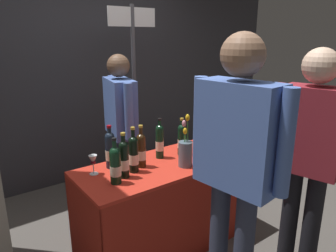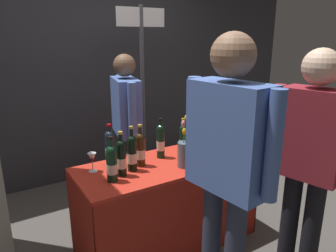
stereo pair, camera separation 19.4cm
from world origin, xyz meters
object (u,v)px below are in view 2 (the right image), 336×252
Objects in this scene: tasting_table at (168,189)px; vendor_presenter at (126,118)px; display_bottle_0 at (183,139)px; featured_wine_bottle at (132,153)px; wine_glass_mid at (92,158)px; flower_vase at (184,152)px; wine_glass_near_taster at (208,139)px; taster_foreground_right at (227,157)px; booth_signpost at (142,77)px; wine_glass_near_vendor at (209,134)px.

tasting_table is 0.95× the size of vendor_presenter.
vendor_presenter is (-0.20, 0.70, 0.06)m from display_bottle_0.
featured_wine_bottle is 2.36× the size of wine_glass_mid.
tasting_table is at bearing 111.75° from flower_vase.
wine_glass_near_taster is (0.45, 0.04, 0.34)m from tasting_table.
vendor_presenter is (0.57, 0.62, 0.09)m from wine_glass_mid.
display_bottle_0 is 0.73m from vendor_presenter.
featured_wine_bottle reaches higher than display_bottle_0.
vendor_presenter is 1.54m from taster_foreground_right.
wine_glass_mid is 1.02m from wine_glass_near_taster.
vendor_presenter reaches higher than wine_glass_mid.
wine_glass_mid is at bearing 21.34° from taster_foreground_right.
taster_foreground_right reaches higher than vendor_presenter.
wine_glass_near_taster is 0.09× the size of vendor_presenter.
display_bottle_0 is 0.90m from taster_foreground_right.
wine_glass_mid is at bearing 151.04° from featured_wine_bottle.
wine_glass_near_taster is at bearing 26.21° from flower_vase.
wine_glass_near_vendor is at bearing -76.14° from booth_signpost.
display_bottle_0 is 0.18× the size of taster_foreground_right.
wine_glass_mid is at bearing -134.35° from booth_signpost.
vendor_presenter is at bearing 94.10° from flower_vase.
tasting_table is 0.96m from taster_foreground_right.
booth_signpost is at bearing 144.72° from vendor_presenter.
flower_vase reaches higher than tasting_table.
display_bottle_0 is at bearing 57.82° from flower_vase.
booth_signpost reaches higher than flower_vase.
booth_signpost is at bearing 95.66° from wine_glass_near_taster.
flower_vase is 0.91m from vendor_presenter.
wine_glass_near_vendor is 0.60m from flower_vase.
display_bottle_0 reaches higher than tasting_table.
taster_foreground_right is at bearing -61.99° from wine_glass_mid.
tasting_table is 0.39m from flower_vase.
flower_vase is at bearing -68.25° from tasting_table.
vendor_presenter is (-0.57, 0.59, 0.10)m from wine_glass_near_vendor.
tasting_table is 3.55× the size of flower_vase.
taster_foreground_right is at bearing -124.58° from wine_glass_near_vendor.
vendor_presenter is at bearing -138.08° from booth_signpost.
display_bottle_0 is 0.77× the size of flower_vase.
booth_signpost is (-0.10, 1.03, 0.44)m from wine_glass_near_taster.
wine_glass_near_vendor is 0.91× the size of wine_glass_mid.
booth_signpost is (0.35, 0.31, 0.35)m from vendor_presenter.
flower_vase is at bearing -103.10° from booth_signpost.
wine_glass_near_vendor is at bearing 17.28° from tasting_table.
taster_foreground_right is (-0.08, -1.54, 0.12)m from vendor_presenter.
wine_glass_near_taster reaches higher than wine_glass_near_vendor.
display_bottle_0 is at bearing 28.48° from vendor_presenter.
taster_foreground_right is at bearing -123.14° from wine_glass_near_taster.
flower_vase is 0.27× the size of vendor_presenter.
featured_wine_bottle is 1.08× the size of display_bottle_0.
flower_vase is (0.06, -0.15, 0.36)m from tasting_table.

